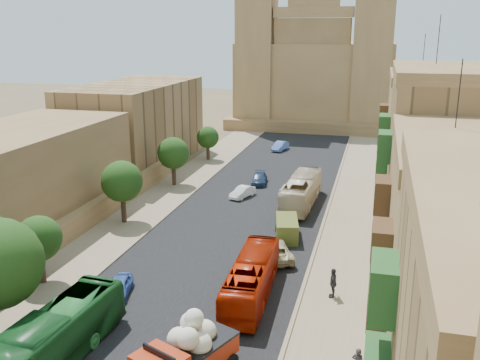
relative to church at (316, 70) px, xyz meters
The scene contains 27 objects.
road_surface 49.54m from the church, 90.00° to the right, with size 14.00×140.00×0.01m, color black.
sidewalk_east 50.44m from the church, 78.94° to the right, with size 5.00×140.00×0.01m, color #806E54.
sidewalk_west 50.44m from the church, 101.06° to the right, with size 5.00×140.00×0.01m, color #806E54.
kerb_east 50.02m from the church, 81.81° to the right, with size 0.25×140.00×0.12m, color #806E54.
kerb_west 50.02m from the church, 98.19° to the right, with size 0.25×140.00×0.12m, color #806E54.
townhouse_b 69.58m from the church, 76.73° to the right, with size 9.00×14.00×14.90m.
townhouse_c 56.00m from the church, 73.43° to the right, with size 9.00×14.00×17.40m.
townhouse_d 42.84m from the church, 68.07° to the right, with size 9.00×14.00×15.90m.
west_wall 60.55m from the church, 102.04° to the right, with size 1.00×40.00×1.80m, color olive.
west_building_mid 39.27m from the church, 117.48° to the right, with size 10.00×22.00×10.00m, color olive.
church is the anchor object (origin of this frame).
street_tree_a 67.66m from the church, 98.54° to the right, with size 3.04×3.04×4.67m.
street_tree_b 55.83m from the church, 100.38° to the right, with size 3.59×3.59×5.52m.
street_tree_c 44.18m from the church, 103.21° to the right, with size 3.42×3.42×5.26m.
street_tree_d 32.88m from the church, 108.09° to the right, with size 2.84×2.84×4.36m.
red_truck 74.92m from the church, 87.82° to the right, with size 4.51×6.57×3.64m.
olive_pickup 55.54m from the church, 85.35° to the right, with size 2.46×4.18×1.62m.
bus_green_north 75.17m from the church, 93.07° to the right, with size 2.42×10.35×2.88m, color #1D6027.
bus_red_east 65.78m from the church, 86.49° to the right, with size 2.21×9.44×2.63m, color #A51B03.
bus_cream_east 47.01m from the church, 84.58° to the right, with size 2.40×10.28×2.86m, color beige.
car_blue_a 67.61m from the church, 93.62° to the right, with size 1.30×3.24×1.10m, color #365AAB.
car_white_a 46.00m from the church, 92.17° to the right, with size 1.16×3.32×1.09m, color white.
car_cream 59.76m from the church, 85.84° to the right, with size 2.11×4.59×1.27m, color tan.
car_dkblue 40.86m from the church, 91.63° to the right, with size 1.58×3.89×1.13m, color #172A49.
car_white_b 43.70m from the church, 86.17° to the right, with size 1.50×3.73×1.27m, color white.
car_blue_b 24.61m from the church, 94.91° to the right, with size 1.31×3.76×1.24m, color #5478C8.
pedestrian_c 64.98m from the church, 82.00° to the right, with size 1.15×0.48×1.96m, color #313236.
Camera 1 is at (10.99, -16.21, 16.37)m, focal length 40.00 mm.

